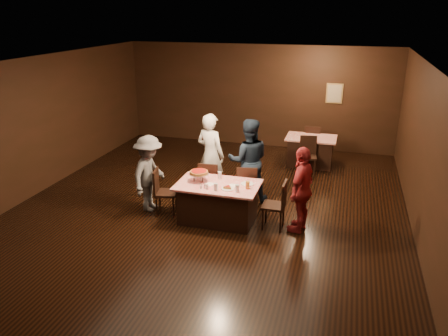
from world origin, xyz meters
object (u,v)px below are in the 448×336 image
Objects in this scene: diner_white_jacket at (211,155)px; glass_front_left at (216,187)px; diner_navy_hoodie at (248,161)px; glass_front_right at (237,188)px; plate_empty at (247,184)px; diner_red_shirt at (302,190)px; chair_end_left at (166,192)px; chair_end_right at (274,205)px; glass_amber at (248,185)px; pizza_stand at (199,172)px; glass_back at (220,175)px; diner_grey_knit at (149,174)px; back_table at (310,151)px; chair_far_right at (247,186)px; chair_back_far at (313,142)px; main_table at (218,202)px; chair_back_near at (308,156)px; chair_far_left at (210,182)px.

diner_white_jacket is 1.61m from glass_front_left.
glass_front_right is at bearing 78.79° from diner_navy_hoodie.
plate_empty is 1.79× the size of glass_front_left.
chair_end_left is at bearing -75.83° from diner_red_shirt.
glass_amber is (-0.50, -0.05, 0.37)m from chair_end_right.
pizza_stand is at bearing -76.89° from diner_red_shirt.
diner_navy_hoodie is 0.91m from glass_back.
diner_grey_knit is 6.38× the size of plate_empty.
diner_navy_hoodie is at bearing -111.95° from back_table.
diner_red_shirt is at bearing -87.00° from diner_grey_knit.
chair_far_right and chair_back_far have the same top height.
back_table is 5.20× the size of plate_empty.
diner_red_shirt reaches higher than main_table.
chair_back_near is at bearing 75.42° from glass_amber.
chair_far_right is 1.68m from chair_end_left.
diner_white_jacket reaches higher than chair_back_far.
chair_end_right is 3.80× the size of plate_empty.
diner_white_jacket is at bearing 132.15° from glass_amber.
chair_far_left is at bearing 130.36° from glass_front_right.
plate_empty is (0.21, -0.97, -0.13)m from diner_navy_hoodie.
chair_back_near is at bearing 62.32° from glass_back.
chair_far_left reaches higher than main_table.
chair_back_near is at bearing -90.00° from back_table.
chair_back_far reaches higher than glass_front_right.
chair_far_left is 1.16m from plate_empty.
glass_amber is (1.70, -0.05, 0.37)m from chair_end_left.
main_table is 4.06m from back_table.
chair_back_far is at bearing -119.97° from chair_far_left.
glass_back is (-1.15, 0.30, 0.37)m from chair_end_right.
diner_red_shirt is at bearing 12.71° from glass_front_left.
glass_front_right is (-0.97, -4.65, 0.37)m from chair_back_far.
chair_far_left is 6.79× the size of glass_front_right.
chair_far_left is at bearing -136.19° from chair_back_near.
glass_front_left is at bearing 129.58° from diner_white_jacket.
glass_front_right is at bearing -126.87° from glass_amber.
chair_end_right is at bearing -94.82° from back_table.
diner_grey_knit is (-2.91, -3.71, 0.41)m from back_table.
chair_end_right reaches higher than glass_back.
diner_white_jacket is 2.43m from diner_red_shirt.
diner_white_jacket is at bearing 118.16° from glass_back.
chair_back_near is at bearing 68.07° from glass_front_left.
glass_front_left is at bearing -117.75° from chair_end_left.
main_table is 0.97× the size of diner_red_shirt.
diner_grey_knit reaches higher than glass_amber.
chair_back_near is 3.80× the size of plate_empty.
glass_back is (-1.47, -3.50, 0.46)m from back_table.
chair_end_right is 1.00× the size of chair_back_near.
chair_far_right is 1.07m from glass_front_right.
chair_end_left is (-0.70, -0.75, 0.00)m from chair_far_left.
plate_empty is at bearing 144.24° from chair_far_left.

